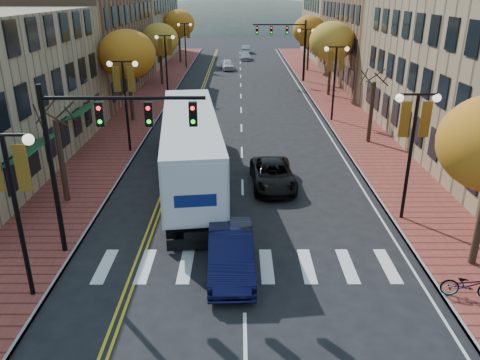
{
  "coord_description": "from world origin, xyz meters",
  "views": [
    {
      "loc": [
        -0.19,
        -13.84,
        10.13
      ],
      "look_at": [
        -0.15,
        5.65,
        2.2
      ],
      "focal_mm": 35.0,
      "sensor_mm": 36.0,
      "label": 1
    }
  ],
  "objects_px": {
    "black_suv": "(273,175)",
    "bicycle": "(469,285)",
    "semi_truck": "(190,141)",
    "navy_sedan": "(231,253)"
  },
  "relations": [
    {
      "from": "black_suv",
      "to": "bicycle",
      "type": "height_order",
      "value": "black_suv"
    },
    {
      "from": "semi_truck",
      "to": "navy_sedan",
      "type": "relative_size",
      "value": 3.46
    },
    {
      "from": "semi_truck",
      "to": "black_suv",
      "type": "bearing_deg",
      "value": -16.25
    },
    {
      "from": "semi_truck",
      "to": "bicycle",
      "type": "height_order",
      "value": "semi_truck"
    },
    {
      "from": "semi_truck",
      "to": "navy_sedan",
      "type": "height_order",
      "value": "semi_truck"
    },
    {
      "from": "semi_truck",
      "to": "navy_sedan",
      "type": "distance_m",
      "value": 9.64
    },
    {
      "from": "semi_truck",
      "to": "bicycle",
      "type": "relative_size",
      "value": 8.98
    },
    {
      "from": "navy_sedan",
      "to": "black_suv",
      "type": "relative_size",
      "value": 0.98
    },
    {
      "from": "semi_truck",
      "to": "bicycle",
      "type": "distance_m",
      "value": 15.5
    },
    {
      "from": "navy_sedan",
      "to": "black_suv",
      "type": "xyz_separation_m",
      "value": [
        2.18,
        8.45,
        -0.11
      ]
    }
  ]
}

